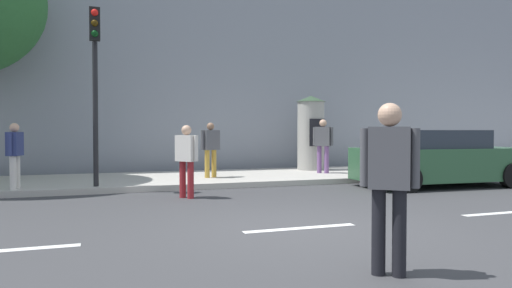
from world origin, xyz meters
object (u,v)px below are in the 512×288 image
Objects in this scene: pedestrian_in_red_top at (323,141)px; pedestrian_near_pole at (15,151)px; poster_column at (311,132)px; traffic_light at (95,67)px; pedestrian_in_light_jacket at (211,145)px; parked_car_silver at (437,159)px; pedestrian_tallest at (187,155)px; pedestrian_with_backpack at (389,175)px.

pedestrian_in_red_top is 8.54m from pedestrian_near_pole.
poster_column is 9.04m from pedestrian_near_pole.
pedestrian_near_pole is at bearing 174.20° from traffic_light.
traffic_light is 7.60m from poster_column.
pedestrian_in_light_jacket reaches higher than parked_car_silver.
poster_column is 6.63m from pedestrian_tallest.
pedestrian_in_light_jacket is at bearing -159.20° from poster_column.
traffic_light is 1.67× the size of poster_column.
traffic_light is at bearing 140.83° from pedestrian_tallest.
pedestrian_near_pole is 4.94m from pedestrian_in_light_jacket.
traffic_light is at bearing -5.80° from pedestrian_near_pole.
pedestrian_in_light_jacket is (-3.63, -0.17, -0.08)m from pedestrian_in_red_top.
traffic_light is 2.38× the size of pedestrian_with_backpack.
parked_car_silver is (1.61, -4.27, -0.69)m from poster_column.
pedestrian_in_red_top is 0.38× the size of parked_car_silver.
pedestrian_in_light_jacket reaches higher than pedestrian_tallest.
pedestrian_tallest is at bearing 179.79° from parked_car_silver.
pedestrian_tallest is at bearing -39.17° from traffic_light.
pedestrian_in_red_top is at bearing 12.11° from traffic_light.
poster_column is at bearing 110.72° from parked_car_silver.
pedestrian_in_red_top is 1.08× the size of pedestrian_in_light_jacket.
pedestrian_with_backpack is at bearing -112.03° from poster_column.
pedestrian_near_pole is at bearing -163.56° from poster_column.
pedestrian_with_backpack is at bearing -133.59° from parked_car_silver.
parked_car_silver is at bearing -9.46° from pedestrian_near_pole.
pedestrian_tallest is (-5.07, -4.24, -0.48)m from poster_column.
traffic_light reaches higher than pedestrian_tallest.
pedestrian_tallest is 6.69m from parked_car_silver.
parked_car_silver is (8.54, -1.54, -2.24)m from traffic_light.
traffic_light is at bearing 169.81° from parked_car_silver.
pedestrian_tallest is at bearing -113.74° from pedestrian_in_light_jacket.
pedestrian_tallest is at bearing 98.11° from pedestrian_with_backpack.
pedestrian_with_backpack is at bearing -81.89° from pedestrian_tallest.
pedestrian_tallest is at bearing -25.17° from pedestrian_near_pole.
traffic_light is at bearing -158.46° from poster_column.
poster_column is at bearing 21.54° from traffic_light.
pedestrian_in_red_top is 3.64m from pedestrian_in_light_jacket.
poster_column is 1.34m from pedestrian_in_red_top.
pedestrian_with_backpack is 1.13× the size of pedestrian_in_light_jacket.
pedestrian_near_pole is 0.34× the size of parked_car_silver.
pedestrian_tallest is 3.97m from pedestrian_near_pole.
poster_column is 4.13m from pedestrian_in_light_jacket.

